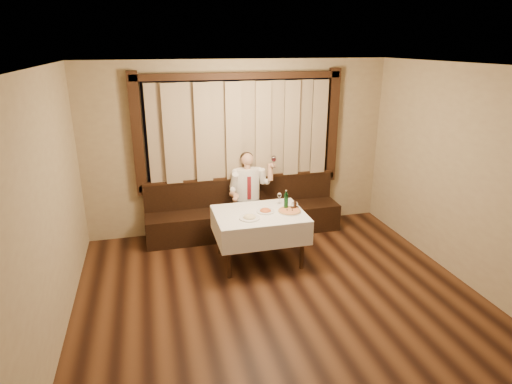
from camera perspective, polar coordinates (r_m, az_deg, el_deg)
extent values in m
cube|color=black|center=(5.02, 5.68, -18.06)|extent=(5.00, 6.00, 0.01)
cube|color=silver|center=(4.00, 7.04, 15.85)|extent=(5.00, 6.00, 0.01)
cube|color=tan|center=(7.07, -2.23, 5.92)|extent=(5.00, 0.01, 2.80)
cube|color=tan|center=(4.20, -27.81, -5.92)|extent=(0.01, 6.00, 2.80)
cube|color=tan|center=(5.66, 30.72, -0.24)|extent=(0.01, 6.00, 2.80)
cube|color=black|center=(6.99, -2.22, 8.27)|extent=(3.00, 0.02, 1.60)
cube|color=orange|center=(6.93, -7.86, 5.48)|extent=(0.50, 0.01, 0.40)
cube|color=black|center=(7.16, -2.07, 1.52)|extent=(3.30, 0.12, 0.10)
cube|color=black|center=(6.84, -2.24, 15.22)|extent=(3.30, 0.12, 0.10)
cube|color=black|center=(6.80, -15.55, 7.28)|extent=(0.16, 0.12, 1.90)
cube|color=black|center=(7.45, 10.10, 8.68)|extent=(0.16, 0.12, 1.90)
cube|color=#9D8365|center=(6.89, -2.04, 8.12)|extent=(2.90, 0.08, 1.55)
cube|color=black|center=(7.14, -1.56, -3.88)|extent=(3.20, 0.60, 0.45)
cube|color=black|center=(7.20, -2.02, 0.15)|extent=(3.20, 0.12, 0.45)
cube|color=black|center=(7.12, -2.04, 2.01)|extent=(3.20, 0.14, 0.04)
cylinder|color=black|center=(5.79, -3.62, -8.27)|extent=(0.06, 0.06, 0.71)
cylinder|color=black|center=(6.05, 6.17, -7.11)|extent=(0.06, 0.06, 0.71)
cylinder|color=black|center=(6.45, -4.88, -5.31)|extent=(0.06, 0.06, 0.71)
cylinder|color=black|center=(6.68, 3.97, -4.40)|extent=(0.06, 0.06, 0.71)
cube|color=black|center=(6.07, 0.47, -3.01)|extent=(1.20, 0.90, 0.04)
cube|color=silver|center=(6.06, 0.47, -2.81)|extent=(1.26, 0.96, 0.01)
cube|color=silver|center=(5.71, 1.71, -6.19)|extent=(1.26, 0.01, 0.35)
cube|color=silver|center=(6.56, -0.61, -2.70)|extent=(1.26, 0.01, 0.35)
cube|color=silver|center=(6.01, -5.37, -4.91)|extent=(0.01, 0.96, 0.35)
cube|color=silver|center=(6.30, 6.02, -3.74)|extent=(0.01, 0.96, 0.35)
cylinder|color=white|center=(6.10, 4.48, -2.61)|extent=(0.34, 0.34, 0.01)
cylinder|color=red|center=(6.10, 4.48, -2.52)|extent=(0.31, 0.31, 0.01)
torus|color=tan|center=(6.10, 4.48, -2.49)|extent=(0.32, 0.32, 0.02)
sphere|color=black|center=(6.10, 4.16, -2.40)|extent=(0.02, 0.02, 0.02)
sphere|color=black|center=(6.10, 4.87, -2.43)|extent=(0.02, 0.02, 0.02)
cylinder|color=white|center=(6.09, 1.26, -2.59)|extent=(0.26, 0.26, 0.02)
ellipsoid|color=#BB451D|center=(6.07, 1.26, -2.20)|extent=(0.16, 0.16, 0.07)
cylinder|color=white|center=(5.86, -0.87, -3.49)|extent=(0.29, 0.29, 0.02)
ellipsoid|color=beige|center=(5.84, -0.88, -3.04)|extent=(0.18, 0.18, 0.08)
cylinder|color=#0E431A|center=(6.17, 4.02, -1.25)|extent=(0.06, 0.06, 0.23)
cylinder|color=#0E431A|center=(6.13, 4.05, -0.09)|extent=(0.02, 0.02, 0.05)
cylinder|color=silver|center=(6.12, 4.06, 0.19)|extent=(0.03, 0.03, 0.01)
cylinder|color=white|center=(6.40, 3.12, -1.54)|extent=(0.06, 0.06, 0.01)
cylinder|color=white|center=(6.39, 3.13, -1.14)|extent=(0.01, 0.01, 0.09)
ellipsoid|color=white|center=(6.36, 3.14, -0.43)|extent=(0.07, 0.07, 0.08)
cube|color=black|center=(6.21, 5.17, -2.11)|extent=(0.11, 0.06, 0.04)
cube|color=black|center=(6.19, 5.18, -1.60)|extent=(0.02, 0.06, 0.08)
cylinder|color=white|center=(6.19, 4.90, -1.79)|extent=(0.03, 0.03, 0.06)
cylinder|color=silver|center=(6.17, 4.91, -1.47)|extent=(0.03, 0.03, 0.01)
cylinder|color=white|center=(6.21, 5.45, -1.72)|extent=(0.03, 0.03, 0.06)
cylinder|color=silver|center=(6.20, 5.46, -1.41)|extent=(0.03, 0.03, 0.01)
cube|color=black|center=(6.94, -0.88, -1.90)|extent=(0.38, 0.43, 0.15)
cube|color=black|center=(6.84, -1.31, -4.95)|extent=(0.10, 0.11, 0.45)
cube|color=black|center=(6.89, 0.40, -4.77)|extent=(0.10, 0.11, 0.45)
ellipsoid|color=white|center=(6.96, -1.17, 1.08)|extent=(0.40, 0.25, 0.51)
cube|color=maroon|center=(6.85, -0.92, 0.53)|extent=(0.06, 0.01, 0.38)
cylinder|color=tan|center=(6.87, -1.19, 3.42)|extent=(0.10, 0.10, 0.08)
sphere|color=tan|center=(6.84, -1.19, 4.42)|extent=(0.20, 0.20, 0.20)
ellipsoid|color=black|center=(6.86, -1.25, 4.71)|extent=(0.21, 0.21, 0.15)
sphere|color=white|center=(6.85, -2.73, 2.62)|extent=(0.12, 0.12, 0.12)
sphere|color=white|center=(6.94, 0.35, 2.85)|extent=(0.12, 0.12, 0.12)
sphere|color=tan|center=(6.57, -2.81, -1.01)|extent=(0.08, 0.08, 0.08)
sphere|color=tan|center=(6.80, 2.26, 3.59)|extent=(0.09, 0.09, 0.09)
cylinder|color=white|center=(6.77, 2.34, 3.83)|extent=(0.01, 0.01, 0.10)
ellipsoid|color=white|center=(6.74, 2.34, 4.50)|extent=(0.08, 0.08, 0.10)
ellipsoid|color=#4C070F|center=(6.75, 2.34, 4.34)|extent=(0.06, 0.06, 0.06)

